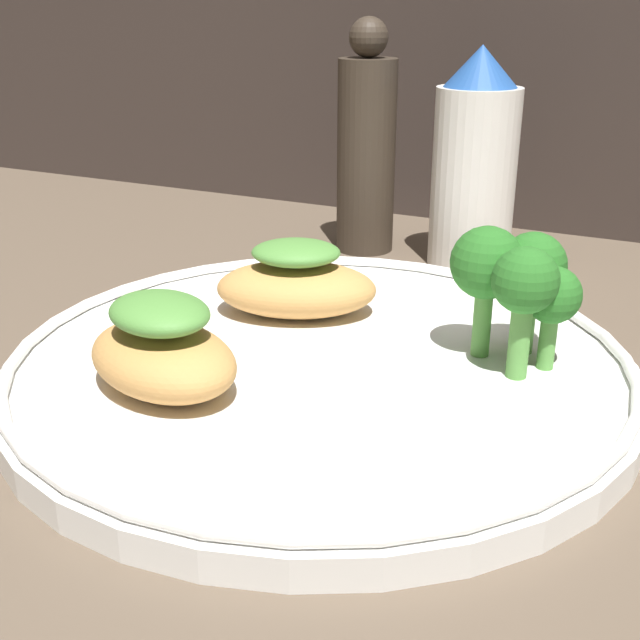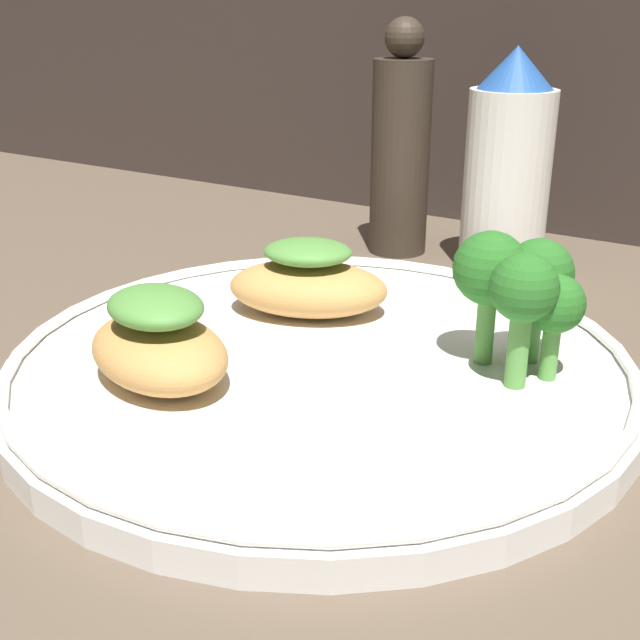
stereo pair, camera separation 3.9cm
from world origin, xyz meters
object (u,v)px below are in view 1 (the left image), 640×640
at_px(broccoli_bunch, 518,277).
at_px(pepper_grinder, 366,149).
at_px(plate, 320,365).
at_px(sauce_bottle, 475,164).

distance_m(broccoli_bunch, pepper_grinder, 0.24).
xyz_separation_m(plate, broccoli_bunch, (0.09, 0.04, 0.05)).
relative_size(plate, broccoli_bunch, 4.70).
distance_m(sauce_bottle, pepper_grinder, 0.08).
relative_size(sauce_bottle, pepper_grinder, 0.90).
relative_size(broccoli_bunch, pepper_grinder, 0.39).
bearing_deg(plate, sauce_bottle, 87.38).
bearing_deg(pepper_grinder, broccoli_bunch, -49.65).
bearing_deg(plate, broccoli_bunch, 23.73).
bearing_deg(sauce_bottle, broccoli_bunch, -67.84).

